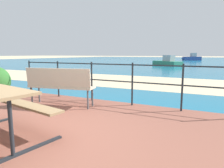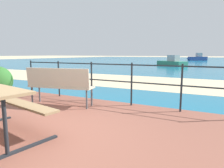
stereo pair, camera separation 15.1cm
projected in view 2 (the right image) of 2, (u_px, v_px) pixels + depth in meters
The scene contains 8 objects.
ground_plane at pixel (39, 139), 3.18m from camera, with size 240.00×240.00×0.00m, color beige.
patio_paving at pixel (39, 137), 3.18m from camera, with size 6.40×5.20×0.06m, color brown.
sea_water at pixel (203, 61), 38.18m from camera, with size 90.00×90.00×0.01m, color #196B8E.
beach_strip at pixel (157, 82), 9.38m from camera, with size 54.00×4.50×0.01m, color beige.
park_bench at pixel (59, 83), 4.87m from camera, with size 1.72×0.72×0.94m.
railing_fence at pixel (111, 78), 5.19m from camera, with size 5.94×0.04×1.07m.
boat_near at pixel (197, 58), 40.56m from camera, with size 3.97×2.94×1.53m.
boat_far at pixel (171, 62), 22.78m from camera, with size 3.95×3.62×1.20m.
Camera 2 is at (2.43, -2.13, 1.34)m, focal length 32.05 mm.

